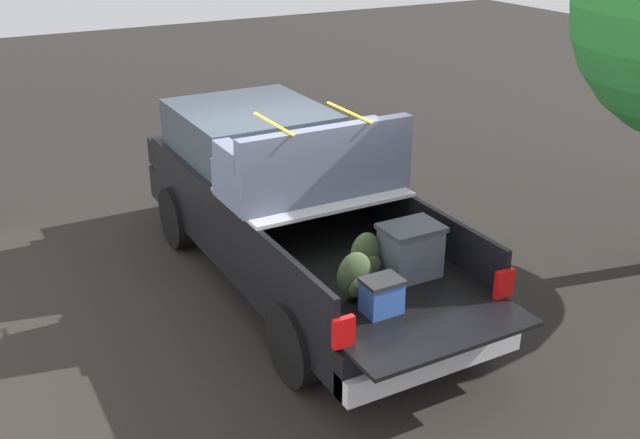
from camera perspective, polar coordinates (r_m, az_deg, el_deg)
ground_plane at (r=9.16m, az=-1.81°, el=-4.98°), size 40.00×40.00×0.00m
pickup_truck at (r=9.04m, az=-2.96°, el=1.53°), size 6.05×2.06×2.23m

